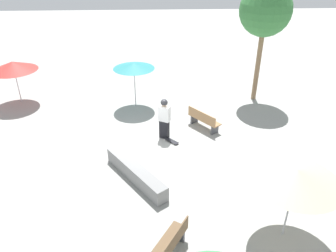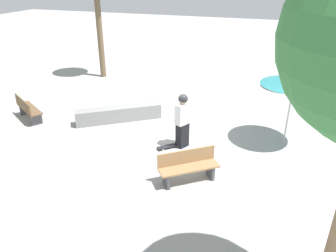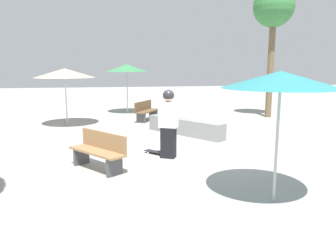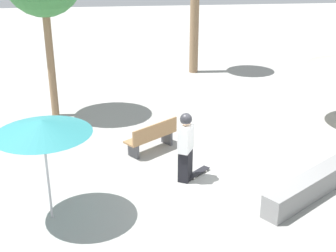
% 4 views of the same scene
% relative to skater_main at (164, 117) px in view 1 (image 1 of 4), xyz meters
% --- Properties ---
extents(ground_plane, '(60.00, 60.00, 0.00)m').
position_rel_skater_main_xyz_m(ground_plane, '(-0.90, 0.63, -0.95)').
color(ground_plane, '#9E9E99').
extents(skater_main, '(0.45, 0.53, 1.76)m').
position_rel_skater_main_xyz_m(skater_main, '(0.00, 0.00, 0.00)').
color(skater_main, black).
rests_on(skater_main, ground_plane).
extents(skateboard, '(0.72, 0.69, 0.07)m').
position_rel_skater_main_xyz_m(skateboard, '(-0.35, -0.24, -0.89)').
color(skateboard, black).
rests_on(skateboard, ground_plane).
extents(concrete_ledge, '(2.82, 2.18, 0.55)m').
position_rel_skater_main_xyz_m(concrete_ledge, '(-2.76, 1.08, -0.67)').
color(concrete_ledge, gray).
rests_on(concrete_ledge, ground_plane).
extents(bench_near, '(1.53, 1.33, 0.85)m').
position_rel_skater_main_xyz_m(bench_near, '(0.68, -1.74, -0.52)').
color(bench_near, '#47474C').
rests_on(bench_near, ground_plane).
extents(bench_far, '(1.59, 1.22, 0.85)m').
position_rel_skater_main_xyz_m(bench_far, '(-6.00, 0.11, -0.52)').
color(bench_far, '#47474C').
rests_on(bench_far, ground_plane).
extents(shade_umbrella_teal, '(1.97, 1.97, 2.25)m').
position_rel_skater_main_xyz_m(shade_umbrella_teal, '(3.06, 1.32, 1.15)').
color(shade_umbrella_teal, '#B7B7BC').
rests_on(shade_umbrella_teal, ground_plane).
extents(shade_umbrella_tan, '(2.34, 2.34, 2.26)m').
position_rel_skater_main_xyz_m(shade_umbrella_tan, '(-5.39, -3.15, 1.13)').
color(shade_umbrella_tan, '#B7B7BC').
rests_on(shade_umbrella_tan, ground_plane).
extents(shade_umbrella_red, '(2.27, 2.27, 2.17)m').
position_rel_skater_main_xyz_m(shade_umbrella_red, '(3.71, 7.17, 1.00)').
color(shade_umbrella_red, '#B7B7BC').
rests_on(shade_umbrella_red, ground_plane).
extents(palm_tree_center_left, '(2.41, 2.41, 5.65)m').
position_rel_skater_main_xyz_m(palm_tree_center_left, '(3.66, -4.80, 3.46)').
color(palm_tree_center_left, '#896B4C').
rests_on(palm_tree_center_left, ground_plane).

